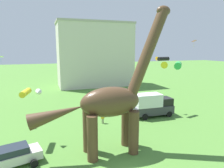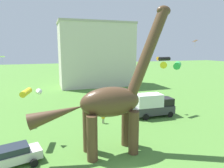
{
  "view_description": "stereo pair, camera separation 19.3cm",
  "coord_description": "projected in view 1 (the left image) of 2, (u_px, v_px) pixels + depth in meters",
  "views": [
    {
      "loc": [
        -5.48,
        -11.58,
        9.27
      ],
      "look_at": [
        0.31,
        5.17,
        6.15
      ],
      "focal_mm": 32.36,
      "sensor_mm": 36.0,
      "label": 1
    },
    {
      "loc": [
        -5.29,
        -11.64,
        9.27
      ],
      "look_at": [
        0.31,
        5.17,
        6.15
      ],
      "focal_mm": 32.36,
      "sensor_mm": 36.0,
      "label": 2
    }
  ],
  "objects": [
    {
      "name": "kite_mid_left",
      "position": [
        28.0,
        93.0,
        19.41
      ],
      "size": [
        1.99,
        2.16,
        0.61
      ],
      "color": "yellow"
    },
    {
      "name": "parked_box_truck",
      "position": [
        152.0,
        105.0,
        27.73
      ],
      "size": [
        5.68,
        2.39,
        3.2
      ],
      "rotation": [
        0.0,
        0.0,
        -0.04
      ],
      "color": "#38383D",
      "rests_on": "ground_plane"
    },
    {
      "name": "kite_apex",
      "position": [
        162.0,
        59.0,
        28.55
      ],
      "size": [
        2.0,
        1.86,
        0.57
      ],
      "color": "black"
    },
    {
      "name": "kite_near_low",
      "position": [
        175.0,
        65.0,
        12.7
      ],
      "size": [
        1.57,
        1.52,
        0.44
      ],
      "color": "green"
    },
    {
      "name": "parked_sedan_left",
      "position": [
        13.0,
        156.0,
        16.16
      ],
      "size": [
        4.51,
        2.77,
        1.55
      ],
      "rotation": [
        0.0,
        0.0,
        0.25
      ],
      "color": "silver",
      "rests_on": "ground_plane"
    },
    {
      "name": "kite_trailing",
      "position": [
        1.0,
        57.0,
        24.19
      ],
      "size": [
        0.66,
        0.5,
        0.79
      ],
      "color": "white"
    },
    {
      "name": "person_vendor_side",
      "position": [
        103.0,
        117.0,
        25.22
      ],
      "size": [
        0.47,
        0.21,
        1.26
      ],
      "rotation": [
        0.0,
        0.0,
        3.04
      ],
      "color": "#6B6056",
      "rests_on": "ground_plane"
    },
    {
      "name": "dinosaur_sculpture",
      "position": [
        110.0,
        102.0,
        17.51
      ],
      "size": [
        12.43,
        2.63,
        13.0
      ],
      "rotation": [
        0.0,
        0.0,
        0.56
      ],
      "color": "#513823",
      "rests_on": "ground_plane"
    },
    {
      "name": "kite_near_high",
      "position": [
        194.0,
        41.0,
        24.58
      ],
      "size": [
        0.79,
        0.67,
        0.9
      ],
      "color": "pink"
    },
    {
      "name": "background_building_block",
      "position": [
        95.0,
        54.0,
        50.27
      ],
      "size": [
        18.36,
        8.48,
        15.62
      ],
      "color": "beige",
      "rests_on": "ground_plane"
    }
  ]
}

